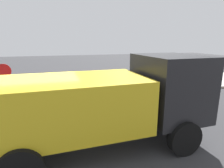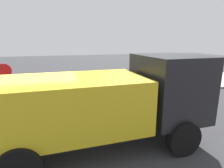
% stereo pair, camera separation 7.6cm
% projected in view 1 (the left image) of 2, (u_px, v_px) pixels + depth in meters
% --- Properties ---
extents(ground_plane, '(80.00, 80.00, 0.00)m').
position_uv_depth(ground_plane, '(43.00, 141.00, 6.53)').
color(ground_plane, '#38383A').
extents(sidewalk_curb, '(36.00, 5.00, 0.15)m').
position_uv_depth(sidewalk_curb, '(49.00, 92.00, 12.57)').
color(sidewalk_curb, '#BCB7AD').
rests_on(sidewalk_curb, ground).
extents(fire_hydrant, '(0.27, 0.61, 0.92)m').
position_uv_depth(fire_hydrant, '(63.00, 86.00, 11.90)').
color(fire_hydrant, yellow).
rests_on(fire_hydrant, sidewalk_curb).
extents(loose_tire, '(1.25, 0.80, 1.21)m').
position_uv_depth(loose_tire, '(63.00, 85.00, 11.52)').
color(loose_tire, black).
rests_on(loose_tire, sidewalk_curb).
extents(stop_sign, '(0.76, 0.08, 2.15)m').
position_uv_depth(stop_sign, '(4.00, 76.00, 9.82)').
color(stop_sign, gray).
rests_on(stop_sign, sidewalk_curb).
extents(dump_truck_yellow, '(7.05, 2.91, 3.00)m').
position_uv_depth(dump_truck_yellow, '(107.00, 100.00, 5.94)').
color(dump_truck_yellow, gold).
rests_on(dump_truck_yellow, ground).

